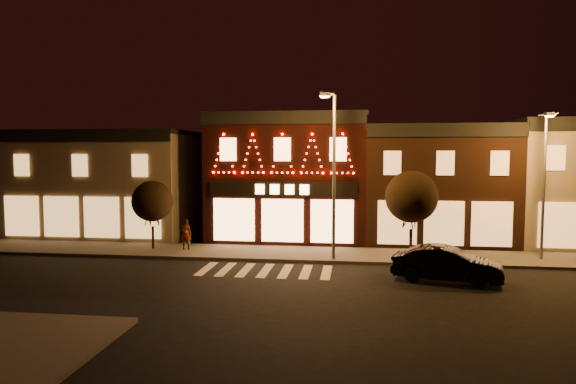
# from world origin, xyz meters

# --- Properties ---
(ground) EXTENTS (120.00, 120.00, 0.00)m
(ground) POSITION_xyz_m (0.00, 0.00, 0.00)
(ground) COLOR black
(ground) RESTS_ON ground
(sidewalk_far) EXTENTS (44.00, 4.00, 0.15)m
(sidewalk_far) POSITION_xyz_m (2.00, 8.00, 0.07)
(sidewalk_far) COLOR #47423D
(sidewalk_far) RESTS_ON ground
(building_left) EXTENTS (12.20, 8.28, 7.30)m
(building_left) POSITION_xyz_m (-13.00, 13.99, 3.66)
(building_left) COLOR #7B7258
(building_left) RESTS_ON ground
(building_pulp) EXTENTS (10.20, 8.34, 8.30)m
(building_pulp) POSITION_xyz_m (0.00, 13.98, 4.16)
(building_pulp) COLOR black
(building_pulp) RESTS_ON ground
(building_right_a) EXTENTS (9.20, 8.28, 7.50)m
(building_right_a) POSITION_xyz_m (9.50, 13.99, 3.76)
(building_right_a) COLOR black
(building_right_a) RESTS_ON ground
(streetlamp_mid) EXTENTS (0.79, 1.98, 8.65)m
(streetlamp_mid) POSITION_xyz_m (3.17, 6.35, 5.23)
(streetlamp_mid) COLOR #59595E
(streetlamp_mid) RESTS_ON sidewalk_far
(streetlamp_right) EXTENTS (0.73, 1.76, 7.69)m
(streetlamp_right) POSITION_xyz_m (14.16, 7.76, 4.66)
(streetlamp_right) COLOR #59595E
(streetlamp_right) RESTS_ON sidewalk_far
(tree_left) EXTENTS (2.39, 2.39, 4.00)m
(tree_left) POSITION_xyz_m (-7.47, 8.13, 2.95)
(tree_left) COLOR black
(tree_left) RESTS_ON sidewalk_far
(tree_right) EXTENTS (2.80, 2.80, 4.69)m
(tree_right) POSITION_xyz_m (7.35, 7.48, 3.43)
(tree_right) COLOR black
(tree_right) RESTS_ON sidewalk_far
(dark_sedan) EXTENTS (5.02, 2.68, 1.57)m
(dark_sedan) POSITION_xyz_m (8.44, 3.04, 0.79)
(dark_sedan) COLOR black
(dark_sedan) RESTS_ON ground
(pedestrian) EXTENTS (0.66, 0.44, 1.80)m
(pedestrian) POSITION_xyz_m (-5.42, 8.05, 1.05)
(pedestrian) COLOR gray
(pedestrian) RESTS_ON sidewalk_far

